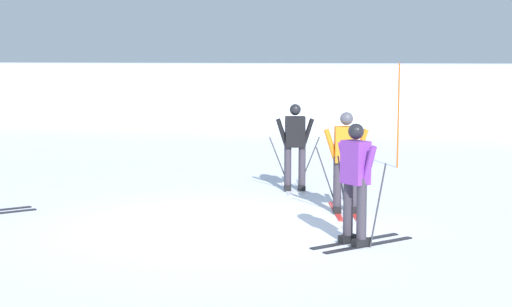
{
  "coord_description": "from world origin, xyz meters",
  "views": [
    {
      "loc": [
        3.71,
        -11.33,
        2.62
      ],
      "look_at": [
        0.17,
        2.0,
        0.9
      ],
      "focal_mm": 54.62,
      "sensor_mm": 36.0,
      "label": 1
    }
  ],
  "objects_px": {
    "trail_marker_pole": "(398,116)",
    "skier_orange": "(346,159)",
    "skier_black": "(295,145)",
    "skier_purple": "(356,180)"
  },
  "relations": [
    {
      "from": "skier_purple",
      "to": "trail_marker_pole",
      "type": "bearing_deg",
      "value": 90.39
    },
    {
      "from": "skier_orange",
      "to": "skier_purple",
      "type": "distance_m",
      "value": 2.23
    },
    {
      "from": "skier_orange",
      "to": "trail_marker_pole",
      "type": "xyz_separation_m",
      "value": [
        0.4,
        5.74,
        0.32
      ]
    },
    {
      "from": "skier_purple",
      "to": "trail_marker_pole",
      "type": "height_order",
      "value": "trail_marker_pole"
    },
    {
      "from": "skier_black",
      "to": "skier_purple",
      "type": "xyz_separation_m",
      "value": [
        1.73,
        -4.11,
        0.0
      ]
    },
    {
      "from": "skier_purple",
      "to": "trail_marker_pole",
      "type": "relative_size",
      "value": 0.69
    },
    {
      "from": "skier_black",
      "to": "skier_orange",
      "type": "bearing_deg",
      "value": -56.44
    },
    {
      "from": "skier_black",
      "to": "trail_marker_pole",
      "type": "bearing_deg",
      "value": 66.23
    },
    {
      "from": "skier_black",
      "to": "skier_purple",
      "type": "bearing_deg",
      "value": -67.14
    },
    {
      "from": "trail_marker_pole",
      "to": "skier_orange",
      "type": "bearing_deg",
      "value": -94.0
    }
  ]
}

